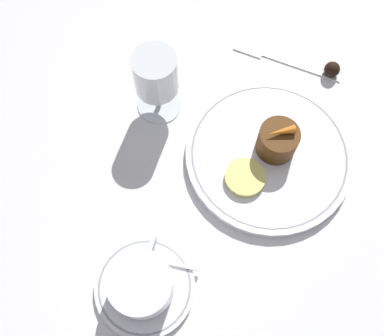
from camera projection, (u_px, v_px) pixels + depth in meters
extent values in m
plane|color=white|center=(251.00, 150.00, 0.70)|extent=(3.00, 3.00, 0.00)
cylinder|color=white|center=(268.00, 155.00, 0.69)|extent=(0.26, 0.26, 0.01)
torus|color=#999EA8|center=(269.00, 154.00, 0.68)|extent=(0.24, 0.24, 0.00)
cylinder|color=white|center=(145.00, 287.00, 0.61)|extent=(0.14, 0.14, 0.01)
torus|color=#999EA8|center=(145.00, 286.00, 0.61)|extent=(0.13, 0.13, 0.00)
cylinder|color=white|center=(141.00, 285.00, 0.58)|extent=(0.08, 0.08, 0.05)
cylinder|color=#331E0F|center=(141.00, 285.00, 0.58)|extent=(0.07, 0.07, 0.04)
torus|color=white|center=(152.00, 246.00, 0.60)|extent=(0.04, 0.01, 0.04)
cube|color=silver|center=(170.00, 263.00, 0.62)|extent=(0.01, 0.08, 0.00)
ellipsoid|color=silver|center=(133.00, 255.00, 0.62)|extent=(0.02, 0.02, 0.00)
cylinder|color=silver|center=(159.00, 104.00, 0.73)|extent=(0.07, 0.07, 0.01)
cylinder|color=silver|center=(158.00, 96.00, 0.70)|extent=(0.01, 0.01, 0.05)
cylinder|color=silver|center=(155.00, 74.00, 0.65)|extent=(0.07, 0.07, 0.07)
cylinder|color=#470A14|center=(156.00, 79.00, 0.66)|extent=(0.06, 0.06, 0.04)
cube|color=silver|center=(301.00, 66.00, 0.76)|extent=(0.03, 0.14, 0.01)
cube|color=silver|center=(249.00, 49.00, 0.77)|extent=(0.03, 0.05, 0.01)
cylinder|color=#563314|center=(277.00, 141.00, 0.66)|extent=(0.06, 0.06, 0.05)
cone|color=orange|center=(281.00, 132.00, 0.64)|extent=(0.03, 0.04, 0.01)
cylinder|color=#EFE075|center=(244.00, 177.00, 0.66)|extent=(0.06, 0.06, 0.01)
sphere|color=black|center=(332.00, 69.00, 0.74)|extent=(0.03, 0.03, 0.03)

